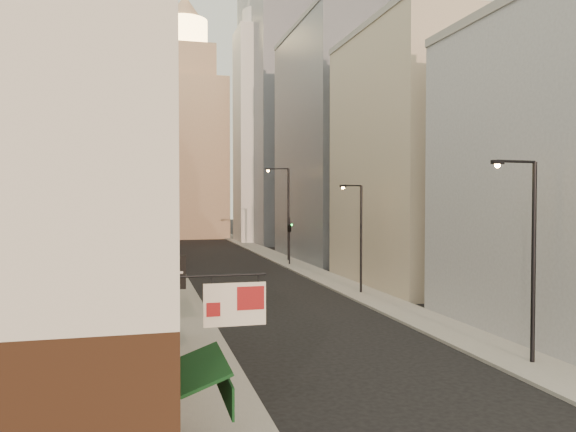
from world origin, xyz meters
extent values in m
cube|color=gray|center=(-6.50, 55.00, 0.07)|extent=(3.00, 140.00, 0.15)
cube|color=gray|center=(6.50, 55.00, 0.07)|extent=(3.00, 140.00, 0.15)
cube|color=brown|center=(-11.00, 9.00, 2.00)|extent=(6.00, 16.00, 4.00)
cube|color=silver|center=(-11.00, 9.00, 8.00)|extent=(6.00, 16.00, 8.00)
cube|color=#949398|center=(-8.20, 9.00, 12.10)|extent=(0.60, 16.00, 0.40)
cylinder|color=black|center=(-6.90, 3.00, 4.90)|extent=(2.40, 0.06, 0.06)
cube|color=beige|center=(-6.50, 3.00, 4.15)|extent=(1.60, 0.06, 1.10)
cube|color=maroon|center=(-6.10, 3.00, 4.30)|extent=(0.70, 0.10, 0.60)
cube|color=maroon|center=(-7.05, 3.00, 4.05)|extent=(0.35, 0.10, 0.35)
cube|color=black|center=(-7.35, 3.20, 2.55)|extent=(1.25, 3.00, 0.52)
cube|color=black|center=(-6.75, 3.20, 2.05)|extent=(0.06, 3.00, 0.80)
cube|color=#1829BF|center=(-7.95, 6.20, 2.20)|extent=(0.08, 0.40, 0.50)
cube|color=black|center=(-7.30, 14.00, 3.60)|extent=(0.80, 0.08, 1.50)
cube|color=black|center=(-7.30, 24.00, 3.40)|extent=(0.70, 0.08, 1.30)
cube|color=#BEAA8E|center=(-12.00, 26.00, 8.00)|extent=(8.00, 12.00, 16.00)
cube|color=#949398|center=(-12.00, 42.00, 10.00)|extent=(8.00, 16.00, 20.00)
cube|color=tan|center=(-12.00, 60.00, 8.50)|extent=(8.00, 18.00, 17.00)
cube|color=gray|center=(-12.00, 80.00, 12.00)|extent=(8.00, 20.00, 24.00)
cube|color=#BEAA8E|center=(12.00, 30.00, 10.00)|extent=(8.00, 16.00, 20.00)
cube|color=gray|center=(12.00, 50.00, 13.00)|extent=(8.00, 20.00, 26.00)
cube|color=gray|center=(18.00, 78.00, 25.00)|extent=(20.00, 22.00, 50.00)
cube|color=tan|center=(-1.00, 92.00, 14.00)|extent=(14.00, 14.00, 28.00)
cube|color=tan|center=(-1.00, 92.00, 31.00)|extent=(10.00, 10.00, 6.00)
cylinder|color=#FFCC72|center=(-1.00, 92.00, 36.50)|extent=(8.00, 8.00, 5.00)
cone|color=tan|center=(-1.00, 92.00, 41.00)|extent=(7.00, 7.00, 5.00)
cube|color=silver|center=(10.00, 78.00, 17.00)|extent=(8.00, 8.00, 34.00)
cylinder|color=silver|center=(10.00, 78.00, 35.50)|extent=(6.00, 6.00, 3.00)
sphere|color=#949398|center=(10.00, 78.00, 38.00)|extent=(4.40, 4.40, 4.40)
cylinder|color=black|center=(6.70, 8.52, 4.17)|extent=(0.19, 0.19, 8.34)
cylinder|color=black|center=(5.78, 8.44, 8.34)|extent=(1.86, 0.27, 0.11)
cube|color=black|center=(4.86, 8.36, 8.29)|extent=(0.52, 0.25, 0.17)
sphere|color=#FFA73F|center=(4.86, 8.36, 8.17)|extent=(0.22, 0.22, 0.22)
cylinder|color=black|center=(6.44, 26.47, 3.90)|extent=(0.17, 0.17, 7.80)
cylinder|color=black|center=(5.63, 26.16, 7.80)|extent=(1.65, 0.72, 0.10)
cube|color=black|center=(4.82, 25.84, 7.76)|extent=(0.51, 0.35, 0.16)
sphere|color=#FFA73F|center=(4.82, 25.84, 7.65)|extent=(0.21, 0.21, 0.21)
cylinder|color=black|center=(6.81, 48.45, 5.10)|extent=(0.23, 0.23, 10.20)
cylinder|color=black|center=(5.77, 48.89, 10.20)|extent=(2.14, 1.00, 0.14)
cube|color=black|center=(4.73, 49.33, 10.14)|extent=(0.67, 0.47, 0.20)
sphere|color=#FFA73F|center=(4.73, 49.33, 9.99)|extent=(0.27, 0.27, 0.27)
cylinder|color=black|center=(5.96, 44.81, 2.50)|extent=(0.16, 0.16, 5.00)
imported|color=black|center=(5.96, 44.81, 4.20)|extent=(0.85, 0.85, 1.55)
sphere|color=#19E533|center=(6.21, 44.81, 4.20)|extent=(0.16, 0.16, 0.16)
camera|label=1|loc=(-8.77, -11.02, 6.81)|focal=35.00mm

